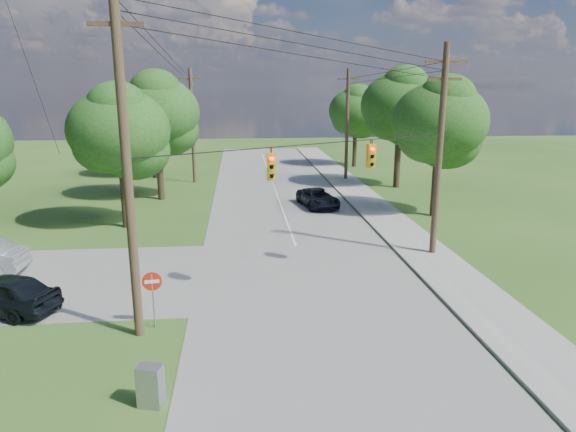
{
  "coord_description": "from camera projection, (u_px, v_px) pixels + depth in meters",
  "views": [
    {
      "loc": [
        -0.98,
        -16.49,
        8.47
      ],
      "look_at": [
        1.09,
        5.0,
        3.0
      ],
      "focal_mm": 32.0,
      "sensor_mm": 36.0,
      "label": 1
    }
  ],
  "objects": [
    {
      "name": "main_road",
      "position": [
        308.0,
        280.0,
        23.09
      ],
      "size": [
        10.0,
        100.0,
        0.03
      ],
      "primitive_type": "cube",
      "color": "gray",
      "rests_on": "ground"
    },
    {
      "name": "control_cabinet",
      "position": [
        151.0,
        386.0,
        13.88
      ],
      "size": [
        0.76,
        0.64,
        1.19
      ],
      "primitive_type": "cube",
      "rotation": [
        0.0,
        0.0,
        -0.28
      ],
      "color": "gray",
      "rests_on": "ground"
    },
    {
      "name": "tree_w_mid",
      "position": [
        156.0,
        112.0,
        38.01
      ],
      "size": [
        6.4,
        6.4,
        9.22
      ],
      "color": "#3F311F",
      "rests_on": "ground"
    },
    {
      "name": "pole_north_w",
      "position": [
        192.0,
        125.0,
        45.3
      ],
      "size": [
        2.0,
        0.32,
        10.0
      ],
      "color": "#503B29",
      "rests_on": "ground"
    },
    {
      "name": "tree_e_mid",
      "position": [
        400.0,
        106.0,
        42.63
      ],
      "size": [
        6.6,
        6.6,
        9.64
      ],
      "color": "#3F311F",
      "rests_on": "ground"
    },
    {
      "name": "car_main_north",
      "position": [
        318.0,
        198.0,
        36.89
      ],
      "size": [
        2.95,
        4.92,
        1.28
      ],
      "primitive_type": "imported",
      "rotation": [
        0.0,
        0.0,
        0.19
      ],
      "color": "black",
      "rests_on": "main_road"
    },
    {
      "name": "ground",
      "position": [
        271.0,
        334.0,
        18.08
      ],
      "size": [
        140.0,
        140.0,
        0.0
      ],
      "primitive_type": "plane",
      "color": "#2C4E1A",
      "rests_on": "ground"
    },
    {
      "name": "tree_w_far",
      "position": [
        151.0,
        111.0,
        47.55
      ],
      "size": [
        6.0,
        6.0,
        8.73
      ],
      "color": "#3F311F",
      "rests_on": "ground"
    },
    {
      "name": "pole_ne",
      "position": [
        440.0,
        149.0,
        25.28
      ],
      "size": [
        2.0,
        0.32,
        10.5
      ],
      "color": "#503B29",
      "rests_on": "ground"
    },
    {
      "name": "pole_north_e",
      "position": [
        347.0,
        124.0,
        46.59
      ],
      "size": [
        2.0,
        0.32,
        10.0
      ],
      "color": "#503B29",
      "rests_on": "ground"
    },
    {
      "name": "power_lines",
      "position": [
        284.0,
        73.0,
        27.11
      ],
      "size": [
        13.93,
        29.62,
        4.93
      ],
      "color": "black",
      "rests_on": "ground"
    },
    {
      "name": "tree_e_near",
      "position": [
        440.0,
        122.0,
        33.1
      ],
      "size": [
        6.2,
        6.2,
        8.81
      ],
      "color": "#3F311F",
      "rests_on": "ground"
    },
    {
      "name": "sidewalk_east",
      "position": [
        452.0,
        274.0,
        23.7
      ],
      "size": [
        2.6,
        100.0,
        0.12
      ],
      "primitive_type": "cube",
      "color": "#A7A49C",
      "rests_on": "ground"
    },
    {
      "name": "car_cross_dark",
      "position": [
        2.0,
        294.0,
        19.55
      ],
      "size": [
        4.8,
        3.28,
        1.52
      ],
      "primitive_type": "imported",
      "rotation": [
        0.0,
        0.0,
        -1.94
      ],
      "color": "black",
      "rests_on": "cross_road"
    },
    {
      "name": "traffic_signals",
      "position": [
        324.0,
        160.0,
        21.24
      ],
      "size": [
        4.91,
        3.27,
        1.05
      ],
      "color": "yellow",
      "rests_on": "ground"
    },
    {
      "name": "pole_sw",
      "position": [
        126.0,
        158.0,
        16.51
      ],
      "size": [
        2.0,
        0.32,
        12.0
      ],
      "color": "#503B29",
      "rests_on": "ground"
    },
    {
      "name": "tree_w_near",
      "position": [
        119.0,
        131.0,
        30.36
      ],
      "size": [
        6.0,
        6.0,
        8.4
      ],
      "color": "#3F311F",
      "rests_on": "ground"
    },
    {
      "name": "tree_e_far",
      "position": [
        356.0,
        111.0,
        54.36
      ],
      "size": [
        5.8,
        5.8,
        8.32
      ],
      "color": "#3F311F",
      "rests_on": "ground"
    },
    {
      "name": "do_not_enter_sign",
      "position": [
        152.0,
        287.0,
        18.2
      ],
      "size": [
        0.7,
        0.13,
        2.11
      ],
      "rotation": [
        0.0,
        0.0,
        0.12
      ],
      "color": "gray",
      "rests_on": "ground"
    }
  ]
}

